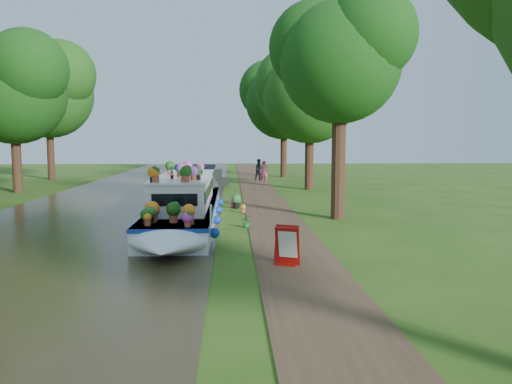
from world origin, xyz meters
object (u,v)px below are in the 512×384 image
object	(u,v)px
pedestrian_pink	(264,172)
pedestrian_dark	(259,170)
second_boat	(205,182)
sandwich_board	(287,247)
plant_boat	(185,203)

from	to	relation	value
pedestrian_pink	pedestrian_dark	size ratio (longest dim) A/B	1.00
second_boat	sandwich_board	xyz separation A→B (m)	(3.13, -19.54, -0.03)
sandwich_board	pedestrian_pink	distance (m)	23.16
second_boat	pedestrian_pink	bearing A→B (deg)	54.89
second_boat	plant_boat	bearing A→B (deg)	-76.83
second_boat	pedestrian_dark	distance (m)	7.87
second_boat	sandwich_board	bearing A→B (deg)	-67.63
second_boat	pedestrian_dark	xyz separation A→B (m)	(3.91, 6.82, 0.36)
pedestrian_pink	pedestrian_dark	bearing A→B (deg)	91.49
plant_boat	pedestrian_dark	world-z (taller)	plant_boat
second_boat	pedestrian_dark	size ratio (longest dim) A/B	4.01
second_boat	sandwich_board	size ratio (longest dim) A/B	6.81
pedestrian_pink	sandwich_board	bearing A→B (deg)	-93.56
plant_boat	sandwich_board	xyz separation A→B (m)	(3.15, -6.26, -0.38)
sandwich_board	second_boat	bearing A→B (deg)	121.34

